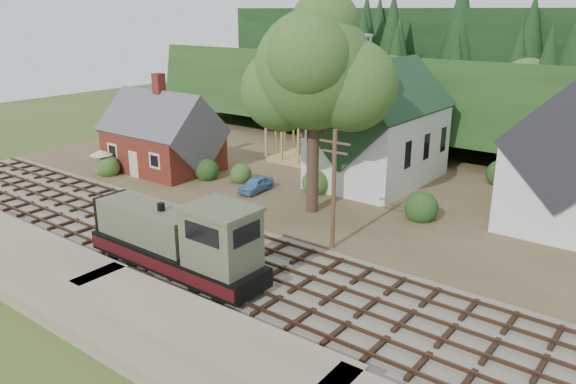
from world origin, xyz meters
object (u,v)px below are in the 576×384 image
Objects in this scene: car_blue at (256,184)px; car_green at (130,154)px; locomotive at (180,242)px; patio_set at (101,154)px.

car_blue is 16.67m from car_green.
car_green is (-23.04, 13.98, -1.21)m from locomotive.
patio_set reaches higher than car_blue.
locomotive is 15.43m from car_blue.
patio_set is at bearing 156.13° from locomotive.
car_blue is 15.45m from patio_set.
locomotive reaches higher than car_green.
locomotive is 3.28× the size of car_blue.
locomotive is 5.27× the size of patio_set.
car_green is at bearing 148.76° from locomotive.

